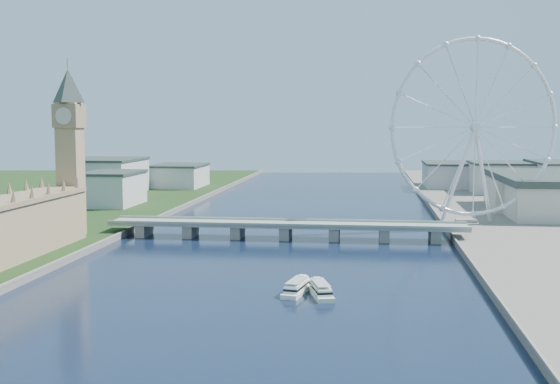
# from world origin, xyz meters

# --- Properties ---
(big_ben) EXTENTS (20.02, 20.02, 110.00)m
(big_ben) POSITION_xyz_m (-128.00, 278.00, 66.57)
(big_ben) COLOR tan
(big_ben) RESTS_ON ground
(westminster_bridge) EXTENTS (220.00, 22.00, 9.50)m
(westminster_bridge) POSITION_xyz_m (0.00, 300.00, 6.63)
(westminster_bridge) COLOR gray
(westminster_bridge) RESTS_ON ground
(london_eye) EXTENTS (113.60, 39.12, 124.30)m
(london_eye) POSITION_xyz_m (119.98, 355.08, 67.52)
(london_eye) COLOR silver
(london_eye) RESTS_ON ground
(county_hall) EXTENTS (54.00, 144.00, 35.00)m
(county_hall) POSITION_xyz_m (175.00, 430.00, 0.00)
(county_hall) COLOR beige
(county_hall) RESTS_ON ground
(city_skyline) EXTENTS (505.00, 280.00, 32.00)m
(city_skyline) POSITION_xyz_m (39.22, 560.08, 16.96)
(city_skyline) COLOR beige
(city_skyline) RESTS_ON ground
(tour_boat_near) EXTENTS (12.29, 29.02, 6.21)m
(tour_boat_near) POSITION_xyz_m (21.11, 162.45, 0.00)
(tour_boat_near) COLOR white
(tour_boat_near) RESTS_ON ground
(tour_boat_far) EXTENTS (14.33, 29.09, 6.21)m
(tour_boat_far) POSITION_xyz_m (31.24, 158.98, 0.00)
(tour_boat_far) COLOR silver
(tour_boat_far) RESTS_ON ground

